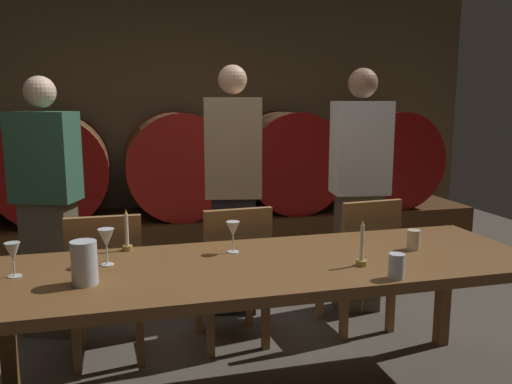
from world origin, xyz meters
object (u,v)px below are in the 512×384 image
object	(u,v)px
guest_center	(233,190)
guest_right	(359,190)
candle_left	(127,239)
wine_barrel_right	(287,161)
wine_glass_left	(13,253)
cup_right	(414,240)
wine_barrel_far_right	(383,158)
candle_right	(362,253)
wine_barrel_left	(53,168)
dining_table	(267,275)
chair_left	(107,280)
chair_center	(234,269)
wine_barrel_center	(178,164)
wine_glass_center	(106,239)
pitcher	(84,263)
guest_left	(48,207)
chair_right	(361,258)
wine_glass_right	(232,230)
cup_left	(396,266)

from	to	relation	value
guest_center	guest_right	xyz separation A→B (m)	(0.86, -0.18, -0.01)
candle_left	wine_barrel_right	bearing A→B (deg)	54.95
wine_glass_left	cup_right	bearing A→B (deg)	-1.99
wine_barrel_far_right	candle_right	world-z (taller)	wine_barrel_far_right
wine_barrel_left	dining_table	bearing A→B (deg)	-65.06
chair_left	chair_center	distance (m)	0.74
chair_left	guest_center	xyz separation A→B (m)	(0.85, 0.54, 0.39)
wine_barrel_center	wine_barrel_right	bearing A→B (deg)	0.00
wine_barrel_left	wine_barrel_right	distance (m)	2.18
wine_barrel_right	wine_glass_center	world-z (taller)	wine_barrel_right
pitcher	wine_barrel_center	bearing A→B (deg)	75.84
guest_right	pitcher	distance (m)	2.10
wine_barrel_left	wine_barrel_center	size ratio (longest dim) A/B	1.00
wine_barrel_left	guest_center	bearing A→B (deg)	-47.27
guest_left	pitcher	xyz separation A→B (m)	(0.29, -1.24, -0.00)
dining_table	wine_glass_center	distance (m)	0.76
candle_left	chair_center	bearing A→B (deg)	25.62
wine_barrel_left	wine_glass_left	bearing A→B (deg)	-87.53
wine_barrel_left	cup_right	xyz separation A→B (m)	(2.01, -2.62, -0.11)
wine_barrel_center	wine_glass_center	distance (m)	2.56
wine_barrel_right	candle_right	distance (m)	2.85
guest_right	pitcher	bearing A→B (deg)	39.84
guest_right	candle_right	xyz separation A→B (m)	(-0.56, -1.18, -0.08)
wine_glass_left	cup_right	world-z (taller)	wine_glass_left
candle_left	wine_glass_center	size ratio (longest dim) A/B	1.25
chair_right	wine_glass_left	distance (m)	2.06
guest_right	candle_left	bearing A→B (deg)	29.89
dining_table	wine_glass_right	world-z (taller)	wine_glass_right
chair_center	guest_left	world-z (taller)	guest_left
guest_center	pitcher	distance (m)	1.58
wine_barrel_right	chair_center	distance (m)	2.23
candle_left	candle_right	size ratio (longest dim) A/B	1.00
chair_center	guest_center	size ratio (longest dim) A/B	0.51
wine_barrel_left	wine_barrel_far_right	bearing A→B (deg)	0.00
wine_barrel_left	chair_left	bearing A→B (deg)	-76.56
dining_table	cup_left	xyz separation A→B (m)	(0.47, -0.36, 0.12)
chair_left	cup_left	distance (m)	1.62
chair_center	guest_left	distance (m)	1.23
chair_right	guest_right	bearing A→B (deg)	-116.41
cup_left	cup_right	bearing A→B (deg)	50.43
chair_right	guest_left	bearing A→B (deg)	-18.28
dining_table	guest_right	size ratio (longest dim) A/B	1.53
chair_left	wine_glass_left	xyz separation A→B (m)	(-0.36, -0.58, 0.35)
guest_center	cup_right	xyz separation A→B (m)	(0.68, -1.18, -0.09)
chair_center	wine_glass_left	bearing A→B (deg)	25.12
candle_left	wine_glass_center	world-z (taller)	candle_left
cup_right	candle_right	bearing A→B (deg)	-154.96
chair_left	wine_glass_center	size ratio (longest dim) A/B	5.12
dining_table	pitcher	world-z (taller)	pitcher
candle_right	dining_table	bearing A→B (deg)	158.40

